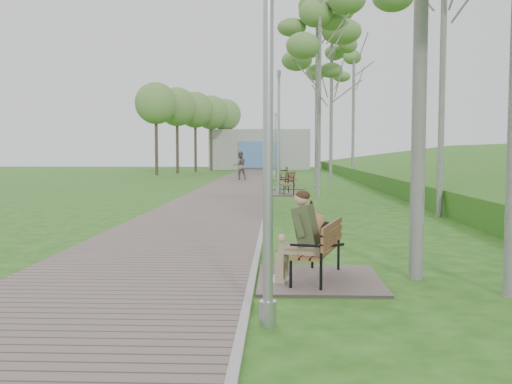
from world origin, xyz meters
TOP-DOWN VIEW (x-y plane):
  - ground at (0.00, 0.00)m, footprint 120.00×120.00m
  - walkway at (-1.75, 21.50)m, footprint 3.50×67.00m
  - kerb at (0.00, 21.50)m, footprint 0.10×67.00m
  - building_north at (-1.50, 50.97)m, footprint 10.00×5.20m
  - bench_main at (0.85, 0.36)m, footprint 1.72×1.91m
  - bench_second at (0.71, 16.42)m, footprint 1.73×1.92m
  - bench_third at (0.77, 20.35)m, footprint 1.62×1.80m
  - bench_far at (0.72, 29.40)m, footprint 1.66×1.85m
  - lamp_post_near at (0.26, -1.70)m, footprint 0.18×0.18m
  - lamp_post_second at (0.38, 16.55)m, footprint 0.20×0.20m
  - lamp_post_third at (0.16, 34.04)m, footprint 0.18×0.18m
  - lamp_post_far at (0.32, 46.22)m, footprint 0.20×0.20m
  - pedestrian_near at (-0.47, 39.52)m, footprint 0.64×0.46m
  - pedestrian_far at (-2.07, 28.41)m, footprint 1.08×0.97m
  - birch_mid_a at (1.98, 15.25)m, footprint 2.23×2.23m
  - birch_mid_c at (2.25, 20.73)m, footprint 2.89×2.89m
  - birch_far_b at (3.18, 23.10)m, footprint 2.26×2.26m
  - birch_far_c at (5.16, 29.37)m, footprint 2.55×2.55m

SIDE VIEW (x-z plane):
  - ground at x=0.00m, z-range 0.00..0.00m
  - walkway at x=-1.75m, z-range 0.00..0.04m
  - kerb at x=0.00m, z-range 0.00..0.05m
  - bench_third at x=0.77m, z-range -0.32..0.68m
  - bench_far at x=0.72m, z-range -0.32..0.70m
  - bench_second at x=0.71m, z-range -0.33..0.73m
  - bench_main at x=0.85m, z-range -0.33..1.17m
  - pedestrian_near at x=-0.47m, z-range 0.00..1.62m
  - pedestrian_far at x=-2.07m, z-range 0.00..1.84m
  - building_north at x=-1.50m, z-range -0.01..3.99m
  - lamp_post_third at x=0.16m, z-range -0.15..4.45m
  - lamp_post_near at x=0.26m, z-range -0.15..4.45m
  - lamp_post_far at x=0.32m, z-range -0.17..4.99m
  - lamp_post_second at x=0.38m, z-range -0.17..5.03m
  - birch_far_b at x=3.18m, z-range 2.22..10.01m
  - birch_mid_a at x=1.98m, z-range 2.44..11.00m
  - birch_mid_c at x=2.25m, z-range 2.72..12.27m
  - birch_far_c at x=5.16m, z-range 2.90..13.07m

